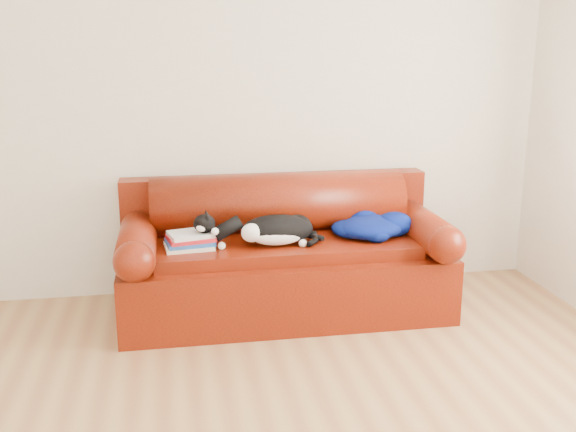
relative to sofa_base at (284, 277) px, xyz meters
name	(u,v)px	position (x,y,z in m)	size (l,w,h in m)	color
room_shell	(299,62)	(-0.19, -1.48, 1.43)	(4.52, 4.02, 2.61)	beige
sofa_base	(284,277)	(0.00, 0.00, 0.00)	(2.10, 0.90, 0.50)	#3E0204
sofa_back	(278,223)	(0.00, 0.24, 0.30)	(2.10, 1.01, 0.88)	#3E0204
book_stack	(190,240)	(-0.61, -0.09, 0.31)	(0.31, 0.27, 0.10)	silver
cat	(277,231)	(-0.07, -0.12, 0.35)	(0.67, 0.33, 0.24)	black
blanket	(372,225)	(0.58, -0.03, 0.33)	(0.62, 0.51, 0.16)	#021349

